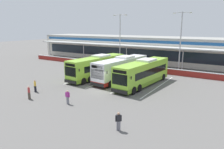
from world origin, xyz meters
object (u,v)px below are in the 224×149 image
at_px(coach_bus_leftmost, 97,67).
at_px(coach_bus_centre, 143,73).
at_px(lamp_post_centre, 181,39).
at_px(pedestrian_in_dark_coat, 68,97).
at_px(pedestrian_with_handbag, 35,86).
at_px(pedestrian_child, 118,121).
at_px(pedestrian_near_bin, 29,92).
at_px(lamp_post_west, 120,37).
at_px(coach_bus_left_centre, 122,69).

relative_size(coach_bus_leftmost, coach_bus_centre, 1.00).
bearing_deg(lamp_post_centre, pedestrian_in_dark_coat, -105.46).
distance_m(coach_bus_leftmost, pedestrian_with_handbag, 11.15).
height_order(coach_bus_leftmost, pedestrian_child, coach_bus_leftmost).
bearing_deg(coach_bus_centre, lamp_post_centre, 77.81).
height_order(coach_bus_centre, pedestrian_near_bin, coach_bus_centre).
bearing_deg(lamp_post_west, lamp_post_centre, -4.33).
xyz_separation_m(lamp_post_west, lamp_post_centre, (13.01, -0.99, 0.00)).
relative_size(coach_bus_leftmost, pedestrian_near_bin, 7.60).
relative_size(coach_bus_leftmost, coach_bus_left_centre, 1.00).
xyz_separation_m(coach_bus_leftmost, coach_bus_centre, (8.42, -0.26, 0.00)).
xyz_separation_m(coach_bus_leftmost, pedestrian_in_dark_coat, (4.54, -11.94, -0.91)).
bearing_deg(pedestrian_in_dark_coat, pedestrian_near_bin, -166.82).
bearing_deg(pedestrian_with_handbag, pedestrian_child, -12.94).
bearing_deg(lamp_post_west, pedestrian_with_handbag, -90.06).
height_order(coach_bus_leftmost, coach_bus_centre, same).
relative_size(coach_bus_left_centre, pedestrian_near_bin, 7.60).
height_order(pedestrian_with_handbag, pedestrian_in_dark_coat, same).
xyz_separation_m(coach_bus_centre, pedestrian_child, (4.03, -14.00, -0.91)).
height_order(pedestrian_child, pedestrian_near_bin, same).
xyz_separation_m(pedestrian_near_bin, lamp_post_west, (-1.72, 24.60, 5.42)).
height_order(coach_bus_centre, pedestrian_in_dark_coat, coach_bus_centre).
height_order(coach_bus_leftmost, coach_bus_left_centre, same).
distance_m(coach_bus_leftmost, lamp_post_west, 12.53).
bearing_deg(coach_bus_centre, coach_bus_leftmost, 178.20).
distance_m(coach_bus_leftmost, pedestrian_near_bin, 13.18).
height_order(coach_bus_left_centre, coach_bus_centre, same).
xyz_separation_m(pedestrian_with_handbag, pedestrian_child, (14.75, -3.39, 0.02)).
height_order(pedestrian_with_handbag, pedestrian_child, same).
bearing_deg(coach_bus_left_centre, coach_bus_leftmost, -169.14).
distance_m(pedestrian_with_handbag, pedestrian_near_bin, 2.85).
height_order(coach_bus_leftmost, lamp_post_centre, lamp_post_centre).
bearing_deg(coach_bus_leftmost, coach_bus_left_centre, 10.86).
height_order(lamp_post_west, lamp_post_centre, same).
bearing_deg(pedestrian_near_bin, coach_bus_leftmost, 87.60).
relative_size(coach_bus_left_centre, pedestrian_child, 7.60).
relative_size(pedestrian_child, pedestrian_near_bin, 1.00).
xyz_separation_m(pedestrian_child, lamp_post_centre, (-1.71, 24.74, 5.42)).
xyz_separation_m(pedestrian_in_dark_coat, pedestrian_child, (7.91, -2.32, 0.00)).
xyz_separation_m(coach_bus_left_centre, pedestrian_with_handbag, (-6.51, -11.68, -0.93)).
bearing_deg(pedestrian_child, lamp_post_west, 119.78).
height_order(coach_bus_left_centre, lamp_post_west, lamp_post_west).
xyz_separation_m(coach_bus_centre, pedestrian_with_handbag, (-10.71, -10.61, -0.93)).
bearing_deg(lamp_post_centre, lamp_post_west, 175.67).
relative_size(pedestrian_child, lamp_post_west, 0.15).
height_order(coach_bus_leftmost, pedestrian_with_handbag, coach_bus_leftmost).
distance_m(pedestrian_in_dark_coat, lamp_post_west, 24.97).
height_order(pedestrian_near_bin, lamp_post_centre, lamp_post_centre).
distance_m(coach_bus_leftmost, pedestrian_child, 18.96).
height_order(pedestrian_in_dark_coat, lamp_post_west, lamp_post_west).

